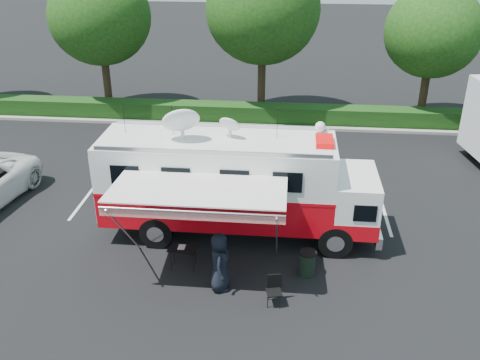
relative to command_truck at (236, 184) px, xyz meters
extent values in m
plane|color=black|center=(0.08, 0.00, -1.98)|extent=(120.00, 120.00, 0.00)
cube|color=#9E998E|center=(4.08, 11.00, -1.90)|extent=(60.00, 0.35, 0.15)
cube|color=black|center=(4.08, 11.90, -1.48)|extent=(60.00, 1.20, 1.00)
cylinder|color=black|center=(-8.92, 13.00, 0.22)|extent=(0.44, 0.44, 4.40)
ellipsoid|color=#14380F|center=(-8.92, 13.00, 3.48)|extent=(5.63, 5.63, 5.35)
cylinder|color=black|center=(0.08, 13.00, 0.42)|extent=(0.44, 0.44, 4.80)
ellipsoid|color=#14380F|center=(0.08, 13.00, 3.97)|extent=(6.14, 6.14, 5.84)
cylinder|color=black|center=(9.08, 13.00, 0.02)|extent=(0.44, 0.44, 4.00)
ellipsoid|color=#14380F|center=(9.08, 13.00, 2.98)|extent=(5.12, 5.12, 4.86)
cube|color=silver|center=(-6.42, 3.00, -1.98)|extent=(0.12, 5.50, 0.01)
cube|color=silver|center=(-0.42, 3.00, -1.98)|extent=(0.12, 5.50, 0.01)
cube|color=silver|center=(5.58, 3.00, -1.98)|extent=(0.12, 5.50, 0.01)
cube|color=black|center=(0.08, 0.00, -1.40)|extent=(9.04, 1.47, 0.32)
cylinder|color=black|center=(3.45, -1.16, -1.40)|extent=(1.16, 0.34, 1.16)
cylinder|color=black|center=(3.45, 1.16, -1.40)|extent=(1.16, 0.34, 1.16)
cylinder|color=black|center=(-2.65, -1.16, -1.40)|extent=(1.16, 0.34, 1.16)
cylinder|color=black|center=(-2.65, 1.16, -1.40)|extent=(1.16, 0.34, 1.16)
cube|color=silver|center=(4.87, 0.00, -1.35)|extent=(0.21, 2.63, 0.42)
cube|color=white|center=(4.08, 0.00, -0.35)|extent=(1.47, 2.63, 1.79)
cube|color=red|center=(4.08, 0.00, -0.98)|extent=(1.49, 2.65, 0.58)
cube|color=black|center=(4.76, 0.00, -0.04)|extent=(0.13, 2.33, 0.74)
cube|color=red|center=(-0.65, 0.00, -0.61)|extent=(7.99, 2.63, 1.26)
cube|color=red|center=(-0.65, 0.00, 0.02)|extent=(8.01, 2.65, 0.11)
cube|color=white|center=(-0.65, 0.00, 0.81)|extent=(7.99, 2.63, 1.47)
cube|color=silver|center=(-0.65, 0.00, 1.58)|extent=(7.99, 2.63, 0.08)
cube|color=#CC0505|center=(2.92, 0.00, 1.73)|extent=(0.58, 1.00, 0.17)
sphere|color=white|center=(2.82, 1.05, 1.84)|extent=(0.36, 0.36, 0.36)
ellipsoid|color=silver|center=(-1.81, -0.16, 2.33)|extent=(1.26, 1.26, 0.38)
ellipsoid|color=silver|center=(-0.23, 0.21, 2.12)|extent=(0.74, 0.74, 0.21)
cylinder|color=black|center=(-3.91, 0.42, 2.12)|extent=(0.02, 0.02, 1.05)
cylinder|color=black|center=(-2.23, 0.42, 2.12)|extent=(0.02, 0.02, 1.05)
cylinder|color=black|center=(1.35, 0.42, 2.12)|extent=(0.02, 0.02, 1.05)
cube|color=silver|center=(-0.86, -2.58, 1.07)|extent=(5.26, 2.52, 0.22)
cube|color=red|center=(-0.86, -3.82, 0.88)|extent=(5.26, 0.04, 0.29)
cylinder|color=#B2B2B7|center=(-0.86, -3.84, 1.01)|extent=(5.26, 0.07, 0.07)
cylinder|color=#B2B2B7|center=(-3.24, -2.65, -0.48)|extent=(0.05, 2.71, 3.03)
cylinder|color=#B2B2B7|center=(1.52, -2.65, -0.48)|extent=(0.05, 2.71, 3.03)
imported|color=black|center=(-0.16, -3.26, -1.98)|extent=(0.67, 0.97, 1.92)
cube|color=black|center=(-1.49, -2.29, -1.26)|extent=(0.97, 0.76, 0.04)
cylinder|color=black|center=(-1.86, -2.52, -1.62)|extent=(0.02, 0.02, 0.72)
cylinder|color=black|center=(-1.86, -2.06, -1.62)|extent=(0.02, 0.02, 0.72)
cylinder|color=black|center=(-1.13, -2.52, -1.62)|extent=(0.02, 0.02, 0.72)
cylinder|color=black|center=(-1.13, -2.06, -1.62)|extent=(0.02, 0.02, 0.72)
cube|color=silver|center=(-1.54, -2.24, -1.23)|extent=(0.23, 0.31, 0.01)
cube|color=black|center=(1.52, -3.88, -1.54)|extent=(0.52, 0.52, 0.04)
cube|color=black|center=(1.52, -3.67, -1.30)|extent=(0.43, 0.14, 0.48)
cylinder|color=black|center=(1.34, -4.06, -1.76)|extent=(0.02, 0.02, 0.44)
cylinder|color=black|center=(1.34, -3.71, -1.76)|extent=(0.02, 0.02, 0.44)
cylinder|color=black|center=(1.69, -4.06, -1.76)|extent=(0.02, 0.02, 0.44)
cylinder|color=black|center=(1.69, -3.71, -1.76)|extent=(0.02, 0.02, 0.44)
cylinder|color=black|center=(2.51, -2.27, -1.58)|extent=(0.51, 0.51, 0.79)
cylinder|color=black|center=(2.51, -2.27, -1.17)|extent=(0.55, 0.55, 0.04)
camera|label=1|loc=(1.75, -16.52, 8.26)|focal=40.00mm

